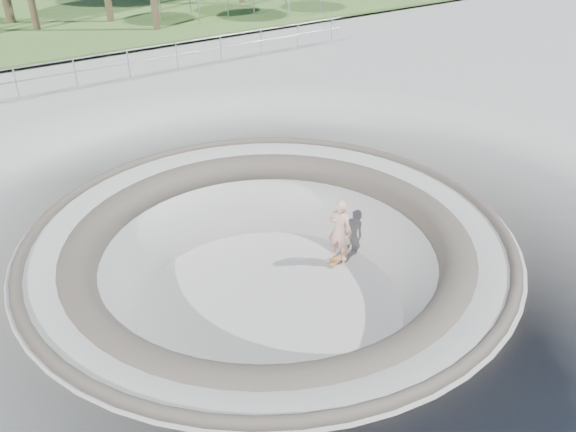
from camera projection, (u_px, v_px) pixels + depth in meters
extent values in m
plane|color=gray|center=(269.00, 231.00, 11.96)|extent=(180.00, 180.00, 0.00)
torus|color=gray|center=(270.00, 305.00, 12.96)|extent=(14.00, 14.00, 4.00)
cylinder|color=gray|center=(270.00, 303.00, 12.94)|extent=(6.60, 6.60, 0.10)
torus|color=#484139|center=(269.00, 232.00, 11.97)|extent=(10.24, 10.24, 0.24)
torus|color=#484139|center=(269.00, 249.00, 12.18)|extent=(8.91, 8.91, 0.81)
ellipsoid|color=brown|center=(17.00, 40.00, 61.65)|extent=(61.60, 44.00, 28.60)
ellipsoid|color=brown|center=(260.00, 1.00, 68.80)|extent=(42.00, 30.00, 19.50)
cylinder|color=#989AA0|center=(72.00, 59.00, 19.69)|extent=(25.00, 0.05, 0.05)
cylinder|color=#989AA0|center=(75.00, 72.00, 19.92)|extent=(25.00, 0.05, 0.05)
cube|color=#8E5F39|center=(338.00, 259.00, 14.28)|extent=(0.77, 0.36, 0.02)
cylinder|color=#B2B3B7|center=(338.00, 260.00, 14.29)|extent=(0.07, 0.16, 0.03)
cylinder|color=#B2B3B7|center=(338.00, 260.00, 14.29)|extent=(0.07, 0.16, 0.03)
cylinder|color=white|center=(338.00, 260.00, 14.30)|extent=(0.06, 0.04, 0.06)
cylinder|color=white|center=(338.00, 260.00, 14.30)|extent=(0.06, 0.04, 0.06)
cylinder|color=white|center=(338.00, 260.00, 14.30)|extent=(0.06, 0.04, 0.06)
cylinder|color=white|center=(338.00, 260.00, 14.30)|extent=(0.06, 0.04, 0.06)
imported|color=tan|center=(340.00, 231.00, 13.85)|extent=(0.61, 0.72, 1.67)
cylinder|color=#989AA0|center=(183.00, 4.00, 28.46)|extent=(0.06, 0.06, 2.03)
cylinder|color=#989AA0|center=(282.00, 1.00, 29.35)|extent=(0.06, 0.06, 2.08)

